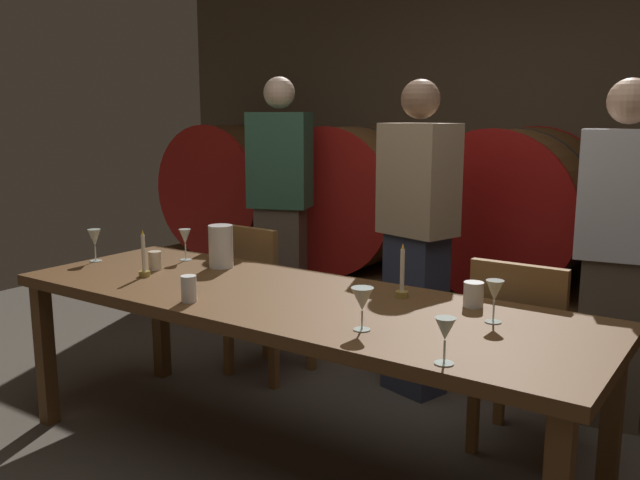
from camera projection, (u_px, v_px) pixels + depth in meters
The scene contains 23 objects.
back_wall at pixel (540, 140), 4.58m from camera, with size 6.13×0.24×2.61m, color brown.
barrel_shelf at pixel (504, 315), 4.34m from camera, with size 5.52×0.90×0.40m, color brown.
wine_barrel_far_left at pixel (242, 187), 5.43m from camera, with size 1.01×0.88×1.01m.
wine_barrel_left at pixel (358, 196), 4.83m from camera, with size 1.01×0.88×1.01m.
wine_barrel_center at pixel (514, 209), 4.19m from camera, with size 1.01×0.88×1.01m.
dining_table at pixel (291, 311), 2.78m from camera, with size 2.56×0.85×0.74m.
chair_left at pixel (261, 293), 3.77m from camera, with size 0.41×0.41×0.88m.
chair_right at pixel (522, 348), 2.88m from camera, with size 0.40×0.40×0.88m.
guest_left at pixel (280, 209), 4.33m from camera, with size 0.44×0.36×1.71m.
guest_center at pixel (417, 238), 3.50m from camera, with size 0.43×0.34×1.65m.
guest_right at pixel (618, 253), 3.13m from camera, with size 0.41×0.30×1.64m.
candle_left at pixel (144, 263), 3.09m from camera, with size 0.05×0.05×0.22m.
candle_right at pixel (402, 282), 2.74m from camera, with size 0.05×0.05×0.22m.
pitcher at pixel (221, 246), 3.27m from camera, with size 0.12×0.12×0.21m.
wine_glass_far_left at pixel (95, 239), 3.40m from camera, with size 0.07×0.07×0.17m.
wine_glass_left at pixel (185, 238), 3.42m from camera, with size 0.06×0.06×0.16m.
wine_glass_center_left at pixel (225, 242), 3.41m from camera, with size 0.07×0.07×0.13m.
wine_glass_center_right at pixel (362, 300), 2.31m from camera, with size 0.08×0.08×0.15m.
wine_glass_right at pixel (495, 292), 2.40m from camera, with size 0.07×0.07×0.16m.
wine_glass_far_right at pixel (445, 331), 2.00m from camera, with size 0.06×0.06×0.14m.
cup_left at pixel (155, 260), 3.23m from camera, with size 0.06×0.06×0.09m, color beige.
cup_center at pixel (189, 289), 2.67m from camera, with size 0.06×0.06×0.11m, color white.
cup_right at pixel (473, 294), 2.61m from camera, with size 0.08×0.08×0.10m, color white.
Camera 1 is at (1.38, -2.00, 1.48)m, focal length 37.72 mm.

